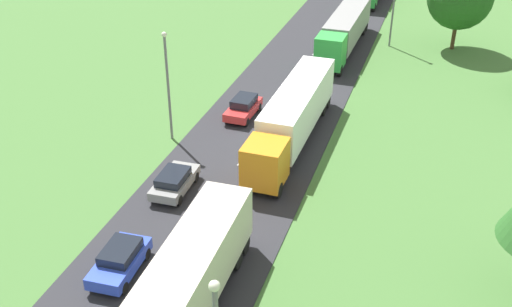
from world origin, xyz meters
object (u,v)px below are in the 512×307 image
object	(u,v)px
truck_lead	(180,293)
truck_second	(293,114)
car_third	(174,181)
car_second	(120,260)
lamppost_second	(168,81)
car_fourth	(243,107)
truck_third	(345,29)

from	to	relation	value
truck_lead	truck_second	xyz separation A→B (m)	(0.21, 18.68, 0.04)
car_third	truck_second	bearing A→B (deg)	58.08
car_second	lamppost_second	distance (m)	14.92
truck_lead	car_second	distance (m)	5.33
car_second	car_third	world-z (taller)	car_second
car_fourth	lamppost_second	bearing A→B (deg)	-127.81
truck_lead	lamppost_second	size ratio (longest dim) A/B	1.75
car_fourth	lamppost_second	world-z (taller)	lamppost_second
truck_lead	car_third	bearing A→B (deg)	116.19
car_second	lamppost_second	size ratio (longest dim) A/B	0.51
car_fourth	car_second	bearing A→B (deg)	-90.34
car_fourth	truck_second	bearing A→B (deg)	-30.39
truck_third	car_second	xyz separation A→B (m)	(-4.59, -35.88, -1.23)
car_second	car_fourth	distance (m)	18.85
truck_lead	lamppost_second	distance (m)	18.59
truck_lead	truck_third	world-z (taller)	truck_lead
truck_third	lamppost_second	distance (m)	23.48
car_second	car_fourth	bearing A→B (deg)	89.66
truck_lead	car_third	xyz separation A→B (m)	(-5.04, 10.25, -1.34)
truck_second	car_fourth	size ratio (longest dim) A/B	3.73
car_third	lamppost_second	world-z (taller)	lamppost_second
car_second	car_third	distance (m)	7.73
truck_lead	truck_second	size ratio (longest dim) A/B	0.92
truck_lead	car_fourth	bearing A→B (deg)	101.62
truck_second	car_fourth	world-z (taller)	truck_second
truck_lead	car_fourth	xyz separation A→B (m)	(-4.40, 21.39, -1.29)
truck_lead	lamppost_second	world-z (taller)	lamppost_second
truck_third	lamppost_second	xyz separation A→B (m)	(-8.23, -21.86, 2.37)
car_third	lamppost_second	bearing A→B (deg)	116.26
car_third	truck_lead	bearing A→B (deg)	-63.81
car_second	car_third	bearing A→B (deg)	93.94
truck_second	lamppost_second	xyz separation A→B (m)	(-8.36, -2.13, 2.26)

